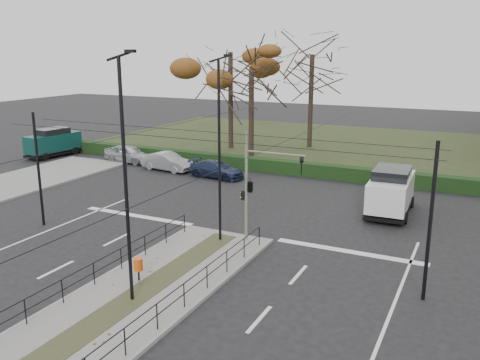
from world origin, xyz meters
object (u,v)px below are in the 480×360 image
object	(u,v)px
parked_car_first	(128,154)
litter_bin	(138,265)
streetlamp_median_near	(126,180)
bare_tree_center	(312,61)
traffic_light	(252,185)
bare_tree_near	(251,78)
parked_car_third	(217,169)
green_van	(53,142)
parked_car_second	(167,162)
rust_tree	(230,52)
streetlamp_median_far	(220,149)
white_van	(391,190)

from	to	relation	value
parked_car_first	litter_bin	bearing A→B (deg)	-137.89
streetlamp_median_near	bare_tree_center	xyz separation A→B (m)	(-4.03, 32.58, 3.42)
traffic_light	bare_tree_near	bearing A→B (deg)	114.71
parked_car_first	traffic_light	bearing A→B (deg)	-122.65
parked_car_first	bare_tree_center	world-z (taller)	bare_tree_center
parked_car_first	parked_car_third	distance (m)	9.20
parked_car_first	green_van	world-z (taller)	green_van
parked_car_second	rust_tree	size ratio (longest dim) A/B	0.36
parked_car_second	litter_bin	bearing A→B (deg)	-143.37
streetlamp_median_near	bare_tree_center	world-z (taller)	bare_tree_center
green_van	parked_car_second	bearing A→B (deg)	-1.15
streetlamp_median_far	parked_car_second	bearing A→B (deg)	132.88
parked_car_second	rust_tree	distance (m)	13.15
white_van	green_van	world-z (taller)	white_van
parked_car_first	green_van	distance (m)	7.56
traffic_light	parked_car_first	distance (m)	20.86
streetlamp_median_near	bare_tree_near	size ratio (longest dim) A/B	0.92
traffic_light	parked_car_third	distance (m)	13.44
traffic_light	parked_car_second	world-z (taller)	traffic_light
litter_bin	green_van	xyz separation A→B (m)	(-22.18, 17.38, 0.48)
bare_tree_center	bare_tree_near	size ratio (longest dim) A/B	1.19
streetlamp_median_far	green_van	size ratio (longest dim) A/B	1.71
white_van	bare_tree_near	xyz separation A→B (m)	(-13.34, 10.09, 5.47)
streetlamp_median_far	rust_tree	xyz separation A→B (m)	(-10.60, 22.01, 4.34)
parked_car_third	bare_tree_near	size ratio (longest dim) A/B	0.44
bare_tree_near	green_van	bearing A→B (deg)	-158.45
streetlamp_median_near	parked_car_third	world-z (taller)	streetlamp_median_near
streetlamp_median_far	green_van	world-z (taller)	streetlamp_median_far
green_van	bare_tree_near	xyz separation A→B (m)	(16.16, 6.38, 5.54)
streetlamp_median_near	parked_car_first	xyz separation A→B (m)	(-15.45, 19.60, -3.92)
parked_car_second	parked_car_third	bearing A→B (deg)	-88.21
litter_bin	traffic_light	bearing A→B (deg)	70.51
parked_car_second	bare_tree_near	size ratio (longest dim) A/B	0.44
green_van	white_van	bearing A→B (deg)	-7.16
rust_tree	bare_tree_center	bearing A→B (deg)	29.94
traffic_light	parked_car_first	bearing A→B (deg)	144.13
parked_car_third	bare_tree_center	xyz separation A→B (m)	(2.33, 14.37, 7.47)
bare_tree_near	parked_car_second	bearing A→B (deg)	-121.71
streetlamp_median_far	parked_car_second	world-z (taller)	streetlamp_median_far
litter_bin	streetlamp_median_far	world-z (taller)	streetlamp_median_far
traffic_light	green_van	size ratio (longest dim) A/B	0.93
litter_bin	parked_car_second	world-z (taller)	parked_car_second
streetlamp_median_near	parked_car_first	world-z (taller)	streetlamp_median_near
parked_car_third	rust_tree	bearing A→B (deg)	26.75
parked_car_second	white_van	size ratio (longest dim) A/B	0.83
rust_tree	bare_tree_near	world-z (taller)	rust_tree
parked_car_second	traffic_light	bearing A→B (deg)	-126.09
parked_car_second	bare_tree_center	bearing A→B (deg)	-19.92
litter_bin	streetlamp_median_near	bearing A→B (deg)	-61.32
parked_car_second	streetlamp_median_near	bearing A→B (deg)	-143.51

